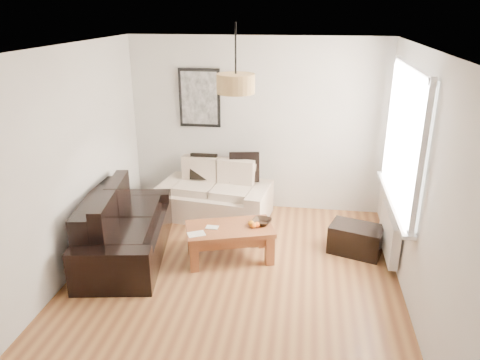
# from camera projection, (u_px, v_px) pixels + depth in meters

# --- Properties ---
(floor) EXTENTS (4.50, 4.50, 0.00)m
(floor) POSITION_uv_depth(u_px,v_px,m) (232.00, 284.00, 5.24)
(floor) COLOR brown
(floor) RESTS_ON ground
(ceiling) EXTENTS (3.80, 4.50, 0.00)m
(ceiling) POSITION_uv_depth(u_px,v_px,m) (231.00, 49.00, 4.31)
(ceiling) COLOR white
(ceiling) RESTS_ON floor
(wall_back) EXTENTS (3.80, 0.04, 2.60)m
(wall_back) POSITION_uv_depth(u_px,v_px,m) (256.00, 126.00, 6.86)
(wall_back) COLOR silver
(wall_back) RESTS_ON floor
(wall_front) EXTENTS (3.80, 0.04, 2.60)m
(wall_front) POSITION_uv_depth(u_px,v_px,m) (169.00, 310.00, 2.70)
(wall_front) COLOR silver
(wall_front) RESTS_ON floor
(wall_left) EXTENTS (0.04, 4.50, 2.60)m
(wall_left) POSITION_uv_depth(u_px,v_px,m) (62.00, 169.00, 5.04)
(wall_left) COLOR silver
(wall_left) RESTS_ON floor
(wall_right) EXTENTS (0.04, 4.50, 2.60)m
(wall_right) POSITION_uv_depth(u_px,v_px,m) (421.00, 188.00, 4.51)
(wall_right) COLOR silver
(wall_right) RESTS_ON floor
(window_bay) EXTENTS (0.14, 1.90, 1.60)m
(window_bay) POSITION_uv_depth(u_px,v_px,m) (406.00, 137.00, 5.15)
(window_bay) COLOR white
(window_bay) RESTS_ON wall_right
(radiator) EXTENTS (0.10, 0.90, 0.52)m
(radiator) POSITION_uv_depth(u_px,v_px,m) (389.00, 233.00, 5.59)
(radiator) COLOR white
(radiator) RESTS_ON wall_right
(poster) EXTENTS (0.62, 0.04, 0.87)m
(poster) POSITION_uv_depth(u_px,v_px,m) (200.00, 98.00, 6.80)
(poster) COLOR black
(poster) RESTS_ON wall_back
(pendant_shade) EXTENTS (0.40, 0.40, 0.20)m
(pendant_shade) POSITION_uv_depth(u_px,v_px,m) (236.00, 84.00, 4.72)
(pendant_shade) COLOR tan
(pendant_shade) RESTS_ON ceiling
(loveseat_cream) EXTENTS (1.70, 1.08, 0.80)m
(loveseat_cream) POSITION_uv_depth(u_px,v_px,m) (215.00, 191.00, 6.82)
(loveseat_cream) COLOR beige
(loveseat_cream) RESTS_ON floor
(sofa_leather) EXTENTS (1.21, 2.00, 0.81)m
(sofa_leather) POSITION_uv_depth(u_px,v_px,m) (126.00, 226.00, 5.72)
(sofa_leather) COLOR black
(sofa_leather) RESTS_ON floor
(coffee_table) EXTENTS (1.18, 0.88, 0.43)m
(coffee_table) POSITION_uv_depth(u_px,v_px,m) (230.00, 243.00, 5.71)
(coffee_table) COLOR brown
(coffee_table) RESTS_ON floor
(ottoman) EXTENTS (0.74, 0.60, 0.37)m
(ottoman) POSITION_uv_depth(u_px,v_px,m) (356.00, 239.00, 5.86)
(ottoman) COLOR black
(ottoman) RESTS_ON floor
(cushion_left) EXTENTS (0.40, 0.13, 0.40)m
(cushion_left) POSITION_uv_depth(u_px,v_px,m) (204.00, 167.00, 6.92)
(cushion_left) COLOR black
(cushion_left) RESTS_ON loveseat_cream
(cushion_right) EXTENTS (0.46, 0.22, 0.45)m
(cushion_right) POSITION_uv_depth(u_px,v_px,m) (244.00, 167.00, 6.82)
(cushion_right) COLOR black
(cushion_right) RESTS_ON loveseat_cream
(fruit_bowl) EXTENTS (0.28, 0.28, 0.06)m
(fruit_bowl) POSITION_uv_depth(u_px,v_px,m) (262.00, 222.00, 5.71)
(fruit_bowl) COLOR black
(fruit_bowl) RESTS_ON coffee_table
(orange_a) EXTENTS (0.07, 0.07, 0.07)m
(orange_a) POSITION_uv_depth(u_px,v_px,m) (253.00, 225.00, 5.59)
(orange_a) COLOR orange
(orange_a) RESTS_ON fruit_bowl
(orange_b) EXTENTS (0.08, 0.08, 0.06)m
(orange_b) POSITION_uv_depth(u_px,v_px,m) (257.00, 224.00, 5.61)
(orange_b) COLOR orange
(orange_b) RESTS_ON fruit_bowl
(orange_c) EXTENTS (0.08, 0.08, 0.08)m
(orange_c) POSITION_uv_depth(u_px,v_px,m) (251.00, 224.00, 5.63)
(orange_c) COLOR orange
(orange_c) RESTS_ON fruit_bowl
(papers) EXTENTS (0.25, 0.22, 0.01)m
(papers) POSITION_uv_depth(u_px,v_px,m) (196.00, 234.00, 5.46)
(papers) COLOR white
(papers) RESTS_ON coffee_table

